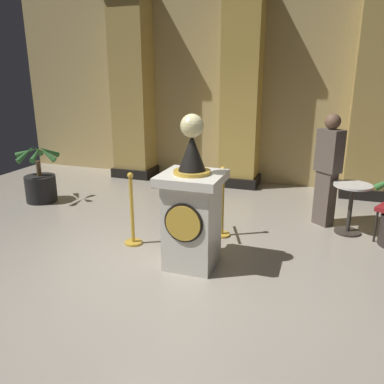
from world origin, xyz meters
TOP-DOWN VIEW (x-y plane):
  - ground_plane at (0.00, 0.00)m, footprint 10.60×10.60m
  - back_wall at (0.00, 4.50)m, footprint 10.60×0.16m
  - pedestal_clock at (0.25, 0.44)m, footprint 0.72×0.72m
  - stanchion_near at (0.36, 1.42)m, footprint 0.24×0.24m
  - stanchion_far at (-0.71, 0.75)m, footprint 0.24×0.24m
  - velvet_rope at (-0.17, 1.08)m, footprint 0.90×0.90m
  - column_left at (-2.38, 4.20)m, footprint 0.93×0.93m
  - column_right at (2.38, 4.20)m, footprint 0.84×0.84m
  - column_centre_rear at (0.00, 4.20)m, footprint 0.87×0.87m
  - potted_palm_left at (-3.14, 1.87)m, footprint 0.79×0.72m
  - bystander_guest at (1.72, 2.36)m, footprint 0.42×0.40m
  - cafe_table at (2.08, 2.12)m, footprint 0.53×0.53m

SIDE VIEW (x-z plane):
  - ground_plane at x=0.00m, z-range 0.00..0.00m
  - potted_palm_left at x=-3.14m, z-range -0.20..0.87m
  - stanchion_far at x=-0.71m, z-range -0.15..0.85m
  - stanchion_near at x=0.36m, z-range -0.15..0.87m
  - cafe_table at x=2.08m, z-range 0.10..0.84m
  - pedestal_clock at x=0.25m, z-range -0.19..1.63m
  - velvet_rope at x=-0.17m, z-range 0.68..0.90m
  - bystander_guest at x=1.72m, z-range 0.05..1.75m
  - column_centre_rear at x=0.00m, z-range -0.01..3.86m
  - column_left at x=-2.38m, z-range -0.01..3.86m
  - column_right at x=2.38m, z-range -0.01..3.86m
  - back_wall at x=0.00m, z-range 0.00..4.04m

